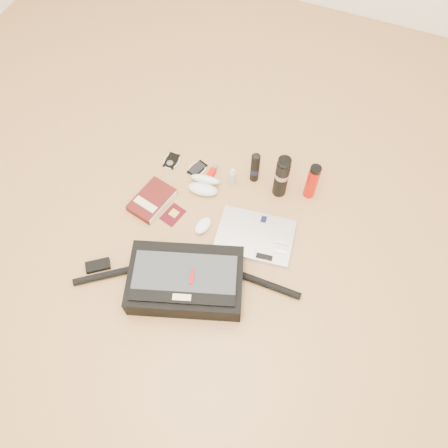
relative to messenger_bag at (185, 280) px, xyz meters
The scene contains 14 objects.
ground 0.23m from the messenger_bag, 89.64° to the left, with size 4.00×4.00×0.00m, color #B4814B.
messenger_bag is the anchor object (origin of this frame).
laptop 0.42m from the messenger_bag, 60.01° to the left, with size 0.40×0.31×0.04m.
book 0.50m from the messenger_bag, 135.38° to the left, with size 0.20×0.26×0.04m.
passport 0.39m from the messenger_bag, 124.87° to the left, with size 0.11×0.13×0.01m.
mouse 0.32m from the messenger_bag, 99.49° to the left, with size 0.08×0.12×0.03m.
sunglasses_case 0.55m from the messenger_bag, 104.95° to the left, with size 0.17×0.15×0.09m.
ipod 0.73m from the messenger_bag, 121.16° to the left, with size 0.09×0.10×0.01m.
phone 0.67m from the messenger_bag, 109.78° to the left, with size 0.11×0.12×0.01m.
inhaler 0.64m from the messenger_bag, 102.66° to the left, with size 0.03×0.11×0.03m.
spray_bottle 0.61m from the messenger_bag, 91.61° to the left, with size 0.04×0.04×0.12m.
aerosol_can 0.69m from the messenger_bag, 83.57° to the left, with size 0.05×0.05×0.20m.
thermos_black 0.70m from the messenger_bag, 70.97° to the left, with size 0.08×0.08×0.27m.
thermos_red 0.80m from the messenger_bag, 62.02° to the left, with size 0.07×0.07×0.23m.
Camera 1 is at (0.44, -0.83, 1.91)m, focal length 35.00 mm.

